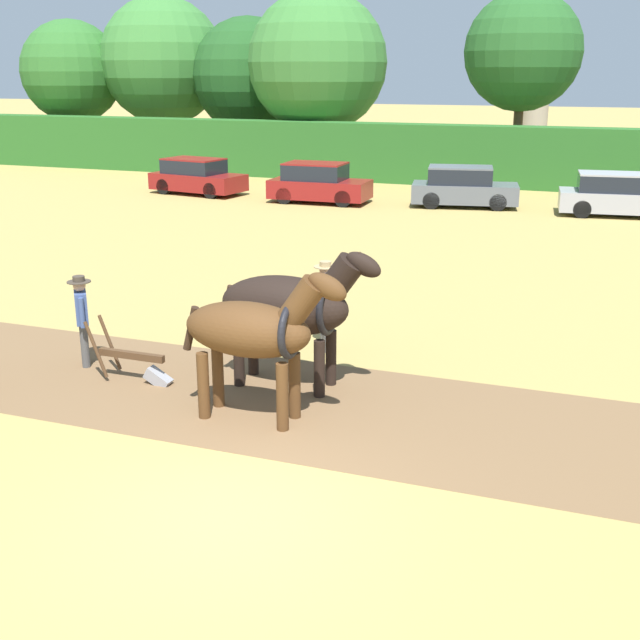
% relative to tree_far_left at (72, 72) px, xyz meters
% --- Properties ---
extents(ground_plane, '(240.00, 240.00, 0.00)m').
position_rel_tree_far_left_xyz_m(ground_plane, '(26.45, -32.56, -4.99)').
color(ground_plane, '#A88E4C').
extents(plowed_furrow_strip, '(20.90, 3.97, 0.01)m').
position_rel_tree_far_left_xyz_m(plowed_furrow_strip, '(22.33, -29.36, -4.99)').
color(plowed_furrow_strip, brown).
rests_on(plowed_furrow_strip, ground).
extents(hedgerow, '(68.03, 1.52, 2.69)m').
position_rel_tree_far_left_xyz_m(hedgerow, '(26.45, -3.11, -3.64)').
color(hedgerow, '#286023').
rests_on(hedgerow, ground).
extents(tree_far_left, '(5.75, 5.75, 7.87)m').
position_rel_tree_far_left_xyz_m(tree_far_left, '(0.00, 0.00, 0.00)').
color(tree_far_left, '#423323').
rests_on(tree_far_left, ground).
extents(tree_left, '(7.11, 7.11, 9.13)m').
position_rel_tree_far_left_xyz_m(tree_left, '(4.97, 1.80, 0.58)').
color(tree_left, '#4C3823').
rests_on(tree_left, ground).
extents(tree_center_left, '(6.27, 6.27, 7.92)m').
position_rel_tree_far_left_xyz_m(tree_center_left, '(10.36, 1.87, -0.21)').
color(tree_center_left, '#4C3823').
rests_on(tree_center_left, ground).
extents(tree_center, '(7.05, 7.05, 8.97)m').
position_rel_tree_far_left_xyz_m(tree_center, '(15.26, -0.33, 0.45)').
color(tree_center, '#423323').
rests_on(tree_center, ground).
extents(tree_center_right, '(5.44, 5.44, 8.61)m').
position_rel_tree_far_left_xyz_m(tree_center_right, '(25.38, -0.08, 0.88)').
color(tree_center_right, brown).
rests_on(tree_center_right, ground).
extents(church_spire, '(2.47, 2.47, 16.01)m').
position_rel_tree_far_left_xyz_m(church_spire, '(22.61, 32.92, 3.39)').
color(church_spire, gray).
rests_on(church_spire, ground).
extents(draft_horse_lead_left, '(2.66, 0.88, 2.43)m').
position_rel_tree_far_left_xyz_m(draft_horse_lead_left, '(25.58, -30.03, -3.60)').
color(draft_horse_lead_left, '#513319').
rests_on(draft_horse_lead_left, ground).
extents(draft_horse_lead_right, '(2.85, 1.04, 2.44)m').
position_rel_tree_far_left_xyz_m(draft_horse_lead_right, '(25.56, -28.63, -3.60)').
color(draft_horse_lead_right, black).
rests_on(draft_horse_lead_right, ground).
extents(plow, '(1.49, 0.46, 1.13)m').
position_rel_tree_far_left_xyz_m(plow, '(23.08, -29.36, -4.68)').
color(plow, '#4C331E').
rests_on(plow, ground).
extents(farmer_at_plow, '(0.44, 0.52, 1.63)m').
position_rel_tree_far_left_xyz_m(farmer_at_plow, '(21.77, -29.02, -4.04)').
color(farmer_at_plow, '#4C4C4C').
rests_on(farmer_at_plow, ground).
extents(farmer_beside_team, '(0.44, 0.56, 1.71)m').
position_rel_tree_far_left_xyz_m(farmer_beside_team, '(25.47, -26.76, -3.99)').
color(farmer_beside_team, '#4C4C4C').
rests_on(farmer_beside_team, ground).
extents(parked_car_far_left, '(4.24, 2.36, 1.49)m').
position_rel_tree_far_left_xyz_m(parked_car_far_left, '(13.41, -9.88, -4.27)').
color(parked_car_far_left, maroon).
rests_on(parked_car_far_left, ground).
extents(parked_car_left, '(3.96, 1.91, 1.56)m').
position_rel_tree_far_left_xyz_m(parked_car_left, '(19.07, -10.24, -4.24)').
color(parked_car_left, maroon).
rests_on(parked_car_left, ground).
extents(parked_car_center_left, '(4.24, 2.43, 1.54)m').
position_rel_tree_far_left_xyz_m(parked_car_center_left, '(24.65, -9.26, -4.25)').
color(parked_car_center_left, '#565B66').
rests_on(parked_car_center_left, ground).
extents(parked_car_center, '(4.31, 2.22, 1.53)m').
position_rel_tree_far_left_xyz_m(parked_car_center, '(30.23, -9.32, -4.25)').
color(parked_car_center, '#9E9EA8').
rests_on(parked_car_center, ground).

